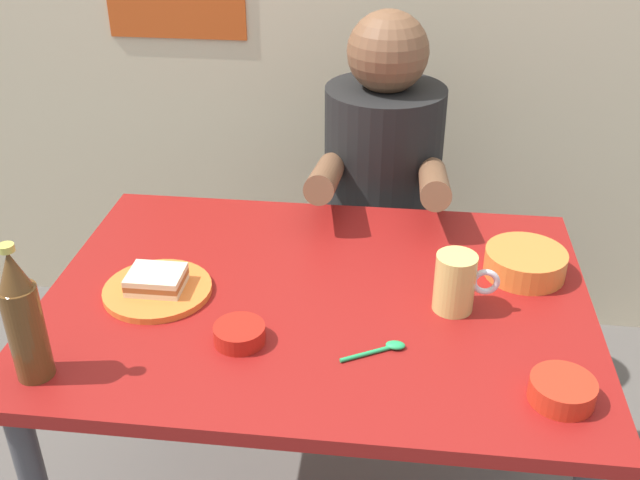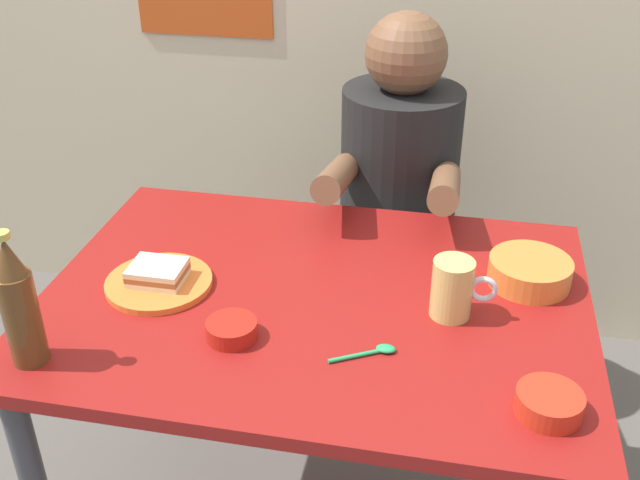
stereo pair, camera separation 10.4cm
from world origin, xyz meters
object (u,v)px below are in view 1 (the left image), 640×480
at_px(dining_table, 317,332).
at_px(sambal_bowl_red, 239,333).
at_px(sandwich, 156,280).
at_px(person_seated, 383,162).
at_px(beer_mug, 456,282).
at_px(stool, 377,288).
at_px(beer_bottle, 24,319).
at_px(plate_orange, 158,290).

xyz_separation_m(dining_table, sambal_bowl_red, (-0.12, -0.17, 0.11)).
xyz_separation_m(sandwich, sambal_bowl_red, (0.20, -0.14, -0.01)).
bearing_deg(sambal_bowl_red, dining_table, 53.68).
xyz_separation_m(person_seated, beer_mug, (0.17, -0.63, 0.03)).
relative_size(beer_mug, sambal_bowl_red, 1.31).
bearing_deg(person_seated, sambal_bowl_red, -106.18).
bearing_deg(sambal_bowl_red, stool, 74.03).
relative_size(dining_table, stool, 2.44).
height_order(stool, beer_bottle, beer_bottle).
distance_m(plate_orange, sandwich, 0.02).
bearing_deg(stool, dining_table, -99.43).
bearing_deg(beer_bottle, plate_orange, 63.80).
relative_size(plate_orange, beer_bottle, 0.84).
relative_size(sandwich, sambal_bowl_red, 1.15).
height_order(person_seated, sambal_bowl_red, person_seated).
height_order(stool, beer_mug, beer_mug).
bearing_deg(sambal_bowl_red, sandwich, 145.51).
xyz_separation_m(beer_bottle, sambal_bowl_red, (0.33, 0.13, -0.10)).
bearing_deg(sandwich, beer_mug, 1.60).
bearing_deg(beer_bottle, sambal_bowl_red, 21.77).
bearing_deg(sambal_bowl_red, beer_bottle, -158.23).
xyz_separation_m(sandwich, beer_bottle, (-0.13, -0.27, 0.09)).
height_order(dining_table, sambal_bowl_red, sambal_bowl_red).
bearing_deg(stool, sambal_bowl_red, -105.97).
xyz_separation_m(dining_table, person_seated, (0.10, 0.62, 0.12)).
distance_m(dining_table, beer_bottle, 0.59).
xyz_separation_m(dining_table, beer_bottle, (-0.46, -0.30, 0.21)).
bearing_deg(person_seated, beer_bottle, -121.38).
bearing_deg(beer_mug, sandwich, -178.40).
bearing_deg(dining_table, sandwich, -174.50).
distance_m(plate_orange, sambal_bowl_red, 0.24).
height_order(beer_mug, sambal_bowl_red, beer_mug).
height_order(stool, person_seated, person_seated).
distance_m(dining_table, sandwich, 0.35).
relative_size(dining_table, sandwich, 10.00).
height_order(dining_table, person_seated, person_seated).
height_order(sandwich, beer_bottle, beer_bottle).
distance_m(beer_mug, beer_bottle, 0.79).
relative_size(dining_table, person_seated, 1.53).
xyz_separation_m(person_seated, plate_orange, (-0.43, -0.65, -0.02)).
relative_size(stool, beer_mug, 3.57).
bearing_deg(person_seated, stool, 90.00).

